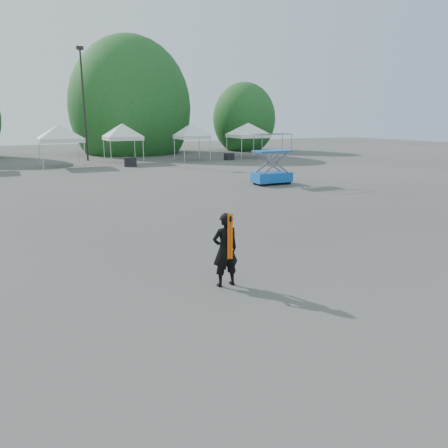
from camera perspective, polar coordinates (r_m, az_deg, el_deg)
name	(u,v)px	position (r m, az deg, el deg)	size (l,w,h in m)	color
ground	(187,277)	(10.77, -4.81, -6.95)	(120.00, 120.00, 0.00)	#474442
light_pole_east	(83,98)	(41.96, -17.89, 15.42)	(0.60, 0.25, 9.80)	black
tree_mid_e	(131,108)	(50.03, -12.11, 14.60)	(5.12, 5.12, 7.79)	#382314
tree_far_e	(244,119)	(53.02, 2.64, 13.50)	(3.84, 3.84, 5.84)	#382314
tent_e	(59,128)	(37.07, -20.71, 11.70)	(4.60, 4.60, 3.88)	silver
tent_f	(122,127)	(39.26, -13.17, 12.27)	(4.19, 4.19, 3.88)	silver
tent_g	(192,126)	(40.59, -4.24, 12.62)	(3.82, 3.82, 3.88)	silver
tent_h	(248,126)	(43.12, 3.18, 12.70)	(4.64, 4.64, 3.88)	silver
man	(225,250)	(9.95, 0.17, -3.38)	(0.63, 0.41, 1.73)	black
scissor_lift	(272,159)	(25.66, 6.31, 8.42)	(2.26, 1.14, 2.91)	#0C45A7
crate_mid	(130,162)	(36.05, -12.16, 7.94)	(0.94, 0.73, 0.73)	black
crate_east	(229,157)	(40.86, 0.67, 8.80)	(0.79, 0.61, 0.61)	black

